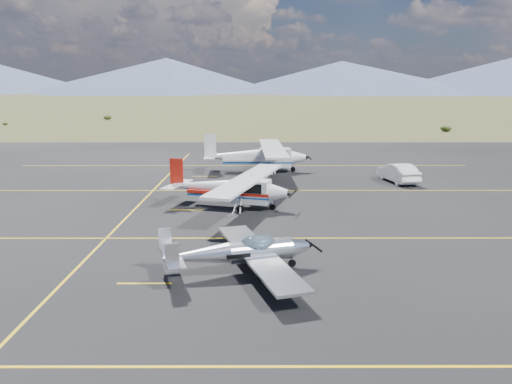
% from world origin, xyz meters
% --- Properties ---
extents(ground, '(1600.00, 1600.00, 0.00)m').
position_xyz_m(ground, '(0.00, 0.00, 0.00)').
color(ground, '#383D1C').
rests_on(ground, ground).
extents(apron, '(72.00, 72.00, 0.02)m').
position_xyz_m(apron, '(0.00, 7.00, 0.00)').
color(apron, black).
rests_on(apron, ground).
extents(aircraft_low_wing, '(5.89, 7.99, 1.74)m').
position_xyz_m(aircraft_low_wing, '(0.56, -2.42, 0.84)').
color(aircraft_low_wing, silver).
rests_on(aircraft_low_wing, apron).
extents(aircraft_cessna, '(7.36, 10.93, 2.78)m').
position_xyz_m(aircraft_cessna, '(-0.47, 8.14, 1.24)').
color(aircraft_cessna, silver).
rests_on(aircraft_cessna, apron).
extents(aircraft_plain, '(7.55, 12.62, 3.20)m').
position_xyz_m(aircraft_plain, '(1.20, 20.51, 1.42)').
color(aircraft_plain, silver).
rests_on(aircraft_plain, apron).
extents(sedan, '(2.29, 4.52, 1.42)m').
position_xyz_m(sedan, '(11.67, 16.02, 0.72)').
color(sedan, white).
rests_on(sedan, apron).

